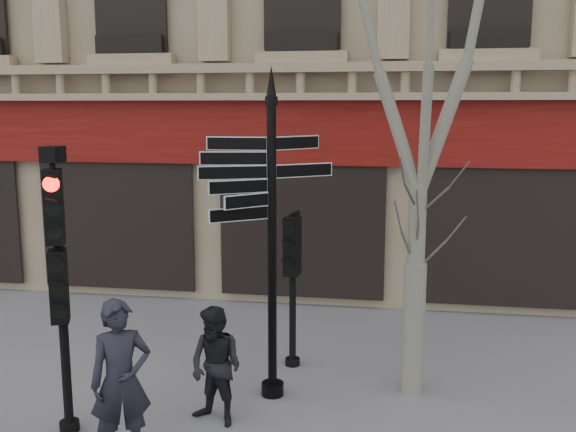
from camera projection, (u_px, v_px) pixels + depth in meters
name	position (u px, v px, depth m)	size (l,w,h in m)	color
ground	(251.00, 415.00, 8.66)	(80.00, 80.00, 0.00)	slate
fingerpost	(272.00, 180.00, 8.74)	(2.59, 2.59, 4.66)	black
traffic_signal_main	(59.00, 256.00, 7.85)	(0.48, 0.43, 3.65)	black
traffic_signal_secondary	(293.00, 262.00, 10.04)	(0.45, 0.35, 2.44)	black
plane_tree	(424.00, 19.00, 8.46)	(2.82, 2.82, 7.49)	gray
pedestrian_a	(121.00, 381.00, 7.43)	(0.71, 0.47, 1.94)	#21212C
pedestrian_b	(216.00, 366.00, 8.32)	(0.76, 0.60, 1.57)	black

